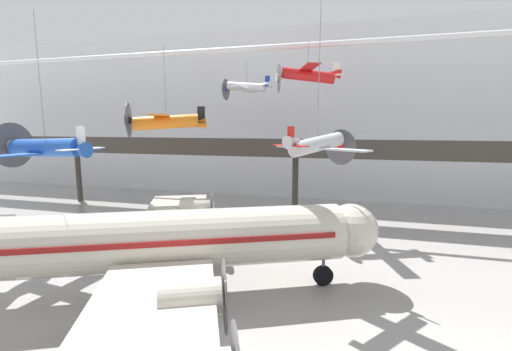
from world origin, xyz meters
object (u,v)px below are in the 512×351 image
at_px(suspended_plane_orange_highwing, 166,122).
at_px(suspended_plane_blue_trainer, 46,148).
at_px(suspended_plane_red_highwing, 308,75).
at_px(suspended_plane_silver_racer, 318,144).
at_px(suspended_plane_white_twin, 246,87).
at_px(airliner_silver_main, 149,242).

height_order(suspended_plane_orange_highwing, suspended_plane_blue_trainer, suspended_plane_orange_highwing).
xyz_separation_m(suspended_plane_red_highwing, suspended_plane_blue_trainer, (-16.79, -14.47, -6.40)).
relative_size(suspended_plane_silver_racer, suspended_plane_blue_trainer, 0.95).
distance_m(suspended_plane_white_twin, suspended_plane_silver_racer, 23.24).
xyz_separation_m(airliner_silver_main, suspended_plane_white_twin, (-1.03, 23.68, 11.46)).
bearing_deg(suspended_plane_red_highwing, suspended_plane_blue_trainer, 21.89).
height_order(suspended_plane_red_highwing, suspended_plane_orange_highwing, suspended_plane_red_highwing).
bearing_deg(suspended_plane_silver_racer, suspended_plane_orange_highwing, 90.89).
distance_m(suspended_plane_white_twin, suspended_plane_orange_highwing, 11.99).
height_order(suspended_plane_silver_racer, suspended_plane_blue_trainer, suspended_plane_silver_racer).
bearing_deg(suspended_plane_silver_racer, airliner_silver_main, 145.06).
xyz_separation_m(suspended_plane_orange_highwing, suspended_plane_blue_trainer, (-3.09, -11.49, -1.99)).
bearing_deg(suspended_plane_blue_trainer, suspended_plane_silver_racer, -169.95).
height_order(airliner_silver_main, suspended_plane_silver_racer, suspended_plane_silver_racer).
bearing_deg(airliner_silver_main, suspended_plane_blue_trainer, 141.56).
bearing_deg(suspended_plane_red_highwing, suspended_plane_white_twin, -58.44).
distance_m(suspended_plane_red_highwing, suspended_plane_silver_racer, 14.58).
bearing_deg(suspended_plane_blue_trainer, suspended_plane_red_highwing, -133.23).
xyz_separation_m(suspended_plane_silver_racer, suspended_plane_blue_trainer, (-19.01, -1.34, -0.46)).
bearing_deg(suspended_plane_white_twin, suspended_plane_red_highwing, 141.97).
xyz_separation_m(suspended_plane_red_highwing, suspended_plane_orange_highwing, (-13.70, -2.98, -4.41)).
relative_size(airliner_silver_main, suspended_plane_orange_highwing, 3.47).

